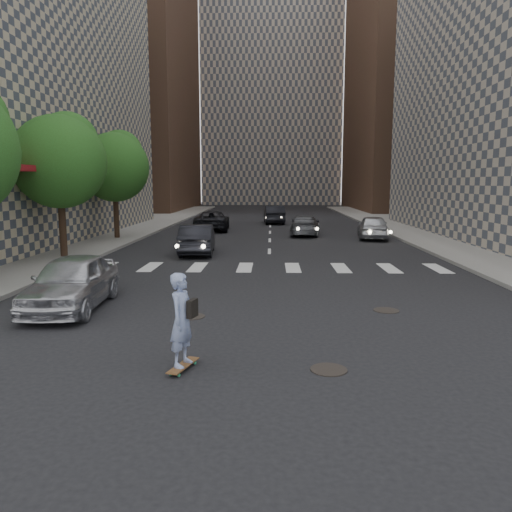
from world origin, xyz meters
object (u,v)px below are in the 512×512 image
(skateboarder, at_px, (182,320))
(traffic_car_b, at_px, (305,225))
(silver_sedan, at_px, (72,282))
(traffic_car_c, at_px, (212,221))
(traffic_car_d, at_px, (373,227))
(traffic_car_e, at_px, (274,214))
(traffic_car_a, at_px, (197,239))
(tree_c, at_px, (116,164))
(tree_b, at_px, (61,158))

(skateboarder, bearing_deg, traffic_car_b, 98.30)
(silver_sedan, xyz_separation_m, traffic_car_c, (1.19, 23.22, -0.03))
(traffic_car_b, xyz_separation_m, traffic_car_d, (4.12, -2.00, 0.09))
(traffic_car_e, bearing_deg, silver_sedan, 75.28)
(silver_sedan, bearing_deg, traffic_car_d, 53.50)
(silver_sedan, distance_m, traffic_car_a, 11.16)
(tree_c, height_order, traffic_car_b, tree_c)
(tree_b, height_order, silver_sedan, tree_b)
(skateboarder, xyz_separation_m, traffic_car_a, (-2.03, 15.57, -0.24))
(traffic_car_c, height_order, traffic_car_e, traffic_car_e)
(tree_b, relative_size, traffic_car_c, 1.26)
(tree_b, bearing_deg, skateboarder, -60.05)
(silver_sedan, distance_m, traffic_car_c, 23.25)
(traffic_car_a, bearing_deg, silver_sedan, 75.84)
(skateboarder, bearing_deg, traffic_car_a, 114.82)
(traffic_car_b, bearing_deg, tree_c, 20.15)
(skateboarder, relative_size, traffic_car_a, 0.42)
(tree_c, bearing_deg, traffic_car_b, 13.61)
(skateboarder, bearing_deg, traffic_car_d, 87.75)
(skateboarder, height_order, traffic_car_a, skateboarder)
(traffic_car_c, bearing_deg, silver_sedan, 84.12)
(skateboarder, bearing_deg, silver_sedan, 148.17)
(traffic_car_b, bearing_deg, tree_b, 49.10)
(tree_b, relative_size, traffic_car_e, 1.41)
(traffic_car_b, distance_m, traffic_car_d, 4.58)
(tree_c, relative_size, traffic_car_d, 1.49)
(skateboarder, height_order, traffic_car_b, skateboarder)
(traffic_car_a, xyz_separation_m, traffic_car_e, (3.91, 19.00, 0.03))
(tree_b, bearing_deg, silver_sedan, -66.60)
(silver_sedan, bearing_deg, tree_c, 100.18)
(tree_b, xyz_separation_m, skateboarder, (7.90, -13.71, -3.67))
(skateboarder, height_order, traffic_car_d, skateboarder)
(silver_sedan, relative_size, traffic_car_d, 1.01)
(silver_sedan, xyz_separation_m, traffic_car_d, (12.00, 18.00, -0.01))
(skateboarder, xyz_separation_m, traffic_car_c, (-2.75, 27.79, -0.25))
(traffic_car_e, bearing_deg, tree_c, 49.03)
(traffic_car_a, distance_m, traffic_car_e, 19.40)
(tree_c, distance_m, traffic_car_d, 16.44)
(skateboarder, relative_size, traffic_car_e, 0.40)
(traffic_car_c, bearing_deg, traffic_car_a, 90.43)
(tree_c, distance_m, silver_sedan, 18.01)
(skateboarder, height_order, traffic_car_e, skateboarder)
(silver_sedan, relative_size, traffic_car_a, 1.00)
(traffic_car_d, xyz_separation_m, traffic_car_e, (-6.18, 12.00, 0.01))
(skateboarder, distance_m, traffic_car_a, 15.71)
(traffic_car_a, height_order, traffic_car_d, traffic_car_d)
(skateboarder, distance_m, silver_sedan, 6.04)
(tree_c, relative_size, silver_sedan, 1.48)
(traffic_car_e, bearing_deg, traffic_car_d, 113.52)
(tree_b, xyz_separation_m, traffic_car_a, (5.87, 1.86, -3.91))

